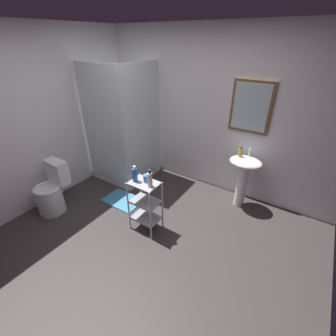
{
  "coord_description": "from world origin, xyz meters",
  "views": [
    {
      "loc": [
        1.48,
        -1.51,
        2.3
      ],
      "look_at": [
        0.08,
        0.59,
        0.86
      ],
      "focal_mm": 24.7,
      "sensor_mm": 36.0,
      "label": 1
    }
  ],
  "objects": [
    {
      "name": "sink_faucet",
      "position": [
        0.8,
        1.64,
        0.86
      ],
      "size": [
        0.03,
        0.03,
        0.1
      ],
      "primitive_type": "cylinder",
      "color": "silver",
      "rests_on": "pedestal_sink"
    },
    {
      "name": "shower_stall",
      "position": [
        -1.21,
        1.18,
        0.46
      ],
      "size": [
        0.92,
        0.92,
        2.0
      ],
      "color": "white",
      "rests_on": "ground_plane"
    },
    {
      "name": "shampoo_bottle_blue",
      "position": [
        -0.2,
        0.28,
        0.83
      ],
      "size": [
        0.06,
        0.06,
        0.21
      ],
      "color": "#2A58B2",
      "rests_on": "storage_cart"
    },
    {
      "name": "pedestal_sink",
      "position": [
        0.8,
        1.52,
        0.58
      ],
      "size": [
        0.46,
        0.37,
        0.81
      ],
      "color": "white",
      "rests_on": "ground_plane"
    },
    {
      "name": "toilet",
      "position": [
        -1.48,
        -0.14,
        0.31
      ],
      "size": [
        0.37,
        0.49,
        0.76
      ],
      "color": "white",
      "rests_on": "ground_plane"
    },
    {
      "name": "storage_cart",
      "position": [
        -0.08,
        0.31,
        0.44
      ],
      "size": [
        0.38,
        0.28,
        0.74
      ],
      "color": "silver",
      "rests_on": "ground_plane"
    },
    {
      "name": "wall_left",
      "position": [
        -1.85,
        0.0,
        1.25
      ],
      "size": [
        0.1,
        4.2,
        2.5
      ],
      "primitive_type": "cube",
      "color": "silver",
      "rests_on": "ground_plane"
    },
    {
      "name": "wall_back",
      "position": [
        0.01,
        1.85,
        1.25
      ],
      "size": [
        4.2,
        0.14,
        2.5
      ],
      "color": "silver",
      "rests_on": "ground_plane"
    },
    {
      "name": "rinse_cup",
      "position": [
        -0.07,
        0.35,
        0.79
      ],
      "size": [
        0.08,
        0.08,
        0.1
      ],
      "primitive_type": "cylinder",
      "color": "#3870B2",
      "rests_on": "storage_cart"
    },
    {
      "name": "ground_plane",
      "position": [
        0.0,
        0.0,
        -0.01
      ],
      "size": [
        4.2,
        4.2,
        0.02
      ],
      "primitive_type": "cube",
      "color": "#352F2F"
    },
    {
      "name": "bath_mat",
      "position": [
        -0.77,
        0.57,
        0.01
      ],
      "size": [
        0.6,
        0.4,
        0.02
      ],
      "primitive_type": "cube",
      "color": "teal",
      "rests_on": "ground_plane"
    },
    {
      "name": "hand_soap_bottle",
      "position": [
        0.7,
        1.53,
        0.87
      ],
      "size": [
        0.06,
        0.06,
        0.14
      ],
      "color": "gold",
      "rests_on": "pedestal_sink"
    },
    {
      "name": "lotion_bottle_white",
      "position": [
        0.03,
        0.29,
        0.84
      ],
      "size": [
        0.06,
        0.06,
        0.23
      ],
      "color": "white",
      "rests_on": "storage_cart"
    }
  ]
}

